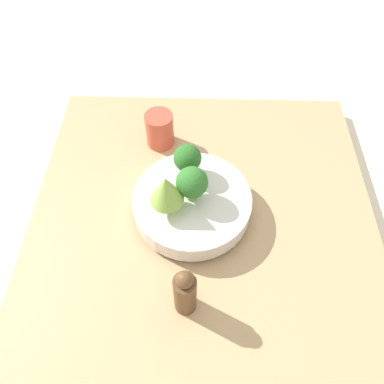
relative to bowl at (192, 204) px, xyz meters
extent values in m
plane|color=beige|center=(-0.03, -0.02, -0.08)|extent=(6.00, 6.00, 0.00)
cube|color=tan|center=(-0.03, -0.02, -0.06)|extent=(0.85, 0.79, 0.05)
cylinder|color=silver|center=(0.00, 0.00, -0.03)|extent=(0.12, 0.12, 0.01)
cylinder|color=silver|center=(0.00, 0.00, 0.00)|extent=(0.26, 0.26, 0.05)
cylinder|color=#609347|center=(0.07, 0.01, 0.04)|extent=(0.02, 0.02, 0.03)
sphere|color=#286023|center=(0.07, 0.01, 0.08)|extent=(0.06, 0.06, 0.06)
cylinder|color=#6BA34C|center=(0.00, 0.00, 0.04)|extent=(0.02, 0.02, 0.03)
sphere|color=#2D6B28|center=(0.00, 0.00, 0.08)|extent=(0.07, 0.07, 0.07)
cylinder|color=#609347|center=(-0.03, 0.05, 0.04)|extent=(0.02, 0.02, 0.03)
cone|color=#84AD47|center=(-0.03, 0.05, 0.10)|extent=(0.07, 0.07, 0.07)
cylinder|color=#C64C38|center=(0.22, 0.09, 0.01)|extent=(0.07, 0.07, 0.09)
cylinder|color=brown|center=(-0.22, 0.01, 0.02)|extent=(0.04, 0.04, 0.12)
sphere|color=brown|center=(-0.22, 0.01, 0.09)|extent=(0.03, 0.03, 0.03)
camera|label=1|loc=(-0.47, -0.01, 0.69)|focal=35.00mm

